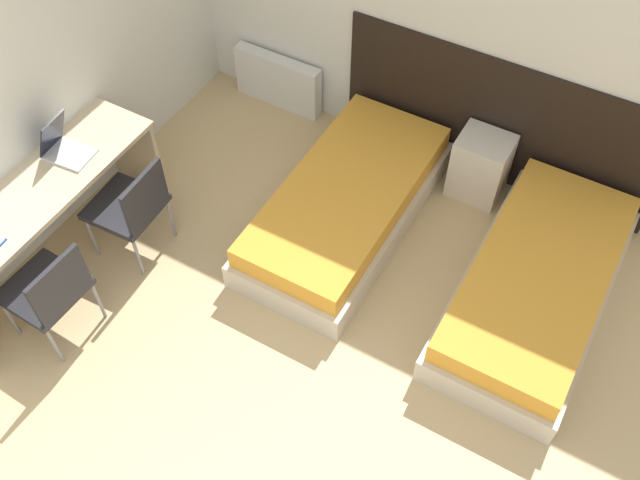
% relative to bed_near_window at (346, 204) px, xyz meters
% --- Properties ---
extents(wall_back, '(5.12, 0.05, 2.70)m').
position_rel_bed_near_window_xyz_m(wall_back, '(0.14, 1.06, 1.15)').
color(wall_back, silver).
rests_on(wall_back, ground_plane).
extents(wall_left, '(0.05, 4.73, 2.70)m').
position_rel_bed_near_window_xyz_m(wall_left, '(-1.95, -0.83, 1.15)').
color(wall_left, silver).
rests_on(wall_left, ground_plane).
extents(headboard_panel, '(2.55, 0.03, 1.13)m').
position_rel_bed_near_window_xyz_m(headboard_panel, '(0.76, 1.02, 0.36)').
color(headboard_panel, black).
rests_on(headboard_panel, ground_plane).
extents(bed_near_window, '(0.94, 1.98, 0.41)m').
position_rel_bed_near_window_xyz_m(bed_near_window, '(0.00, 0.00, 0.00)').
color(bed_near_window, beige).
rests_on(bed_near_window, ground_plane).
extents(bed_near_door, '(0.94, 1.98, 0.41)m').
position_rel_bed_near_window_xyz_m(bed_near_door, '(1.51, 0.00, 0.00)').
color(bed_near_door, beige).
rests_on(bed_near_door, ground_plane).
extents(nightstand, '(0.41, 0.35, 0.56)m').
position_rel_bed_near_window_xyz_m(nightstand, '(0.76, 0.81, 0.08)').
color(nightstand, beige).
rests_on(nightstand, ground_plane).
extents(radiator, '(0.82, 0.12, 0.49)m').
position_rel_bed_near_window_xyz_m(radiator, '(-1.20, 0.94, 0.04)').
color(radiator, silver).
rests_on(radiator, ground_plane).
extents(desk, '(0.54, 1.94, 0.78)m').
position_rel_bed_near_window_xyz_m(desk, '(-1.65, -1.41, 0.40)').
color(desk, '#C6B28E').
rests_on(desk, ground_plane).
extents(chair_near_laptop, '(0.50, 0.50, 0.85)m').
position_rel_bed_near_window_xyz_m(chair_near_laptop, '(-1.21, -0.99, 0.29)').
color(chair_near_laptop, '#232328').
rests_on(chair_near_laptop, ground_plane).
extents(chair_near_notebook, '(0.49, 0.49, 0.85)m').
position_rel_bed_near_window_xyz_m(chair_near_notebook, '(-1.21, -1.83, 0.29)').
color(chair_near_notebook, '#232328').
rests_on(chair_near_notebook, ground_plane).
extents(laptop, '(0.34, 0.27, 0.32)m').
position_rel_bed_near_window_xyz_m(laptop, '(-1.70, -1.01, 0.64)').
color(laptop, silver).
rests_on(laptop, desk).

